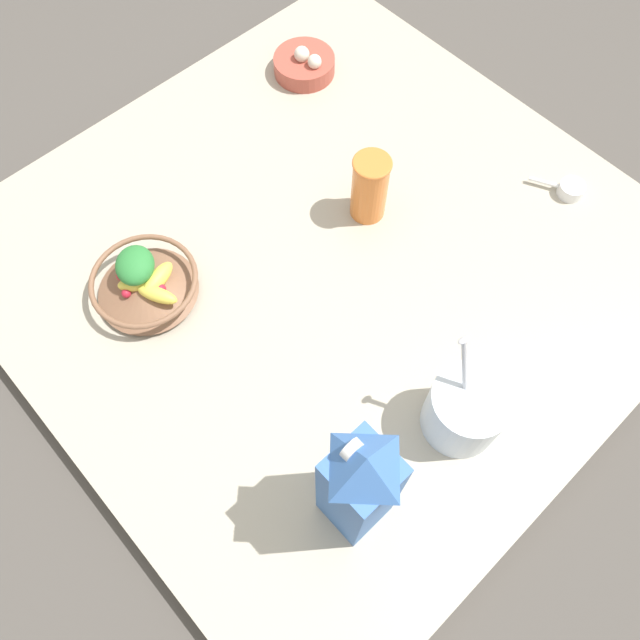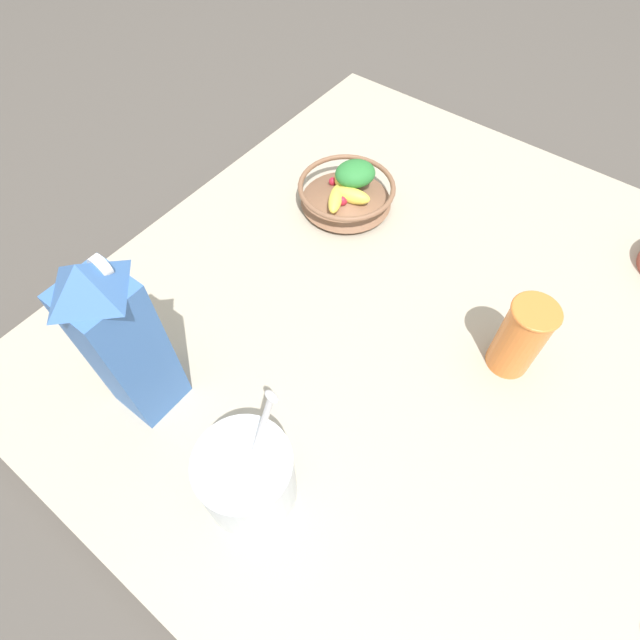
# 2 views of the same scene
# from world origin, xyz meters

# --- Properties ---
(ground_plane) EXTENTS (6.00, 6.00, 0.00)m
(ground_plane) POSITION_xyz_m (0.00, 0.00, 0.00)
(ground_plane) COLOR #4C4742
(countertop) EXTENTS (1.14, 1.14, 0.05)m
(countertop) POSITION_xyz_m (0.00, 0.00, 0.02)
(countertop) COLOR #B2A893
(countertop) RESTS_ON ground_plane
(fruit_bowl) EXTENTS (0.19, 0.19, 0.09)m
(fruit_bowl) POSITION_xyz_m (0.30, -0.16, 0.08)
(fruit_bowl) COLOR brown
(fruit_bowl) RESTS_ON countertop
(milk_carton) EXTENTS (0.08, 0.08, 0.30)m
(milk_carton) POSITION_xyz_m (0.29, 0.36, 0.20)
(milk_carton) COLOR #3D6BB2
(milk_carton) RESTS_ON countertop
(yogurt_tub) EXTENTS (0.12, 0.13, 0.22)m
(yogurt_tub) POSITION_xyz_m (0.07, 0.38, 0.11)
(yogurt_tub) COLOR silver
(yogurt_tub) RESTS_ON countertop
(drinking_cup) EXTENTS (0.07, 0.07, 0.14)m
(drinking_cup) POSITION_xyz_m (-0.12, -0.02, 0.12)
(drinking_cup) COLOR orange
(drinking_cup) RESTS_ON countertop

